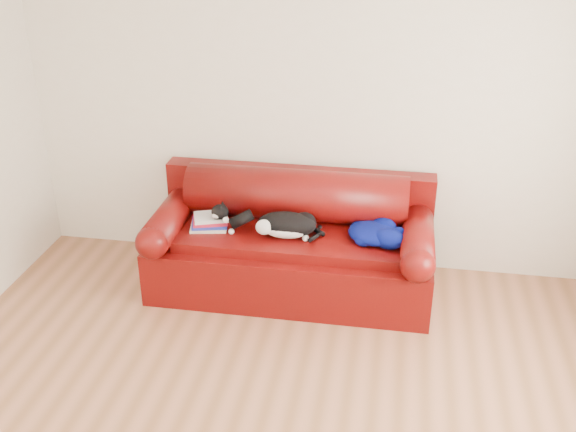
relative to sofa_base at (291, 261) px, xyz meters
name	(u,v)px	position (x,y,z in m)	size (l,w,h in m)	color
ground	(261,424)	(0.07, -1.49, -0.24)	(4.50, 4.50, 0.00)	brown
room_shell	(282,156)	(0.20, -1.48, 1.43)	(4.52, 4.02, 2.61)	beige
sofa_base	(291,261)	(0.00, 0.00, 0.00)	(2.10, 0.90, 0.50)	#430206
sofa_back	(296,211)	(0.00, 0.24, 0.30)	(2.10, 1.01, 0.88)	#430206
book_stack	(210,222)	(-0.61, -0.05, 0.31)	(0.30, 0.26, 0.10)	beige
cat	(286,225)	(-0.03, -0.09, 0.35)	(0.64, 0.36, 0.23)	black
blanket	(376,232)	(0.63, -0.04, 0.32)	(0.47, 0.46, 0.14)	#020F42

